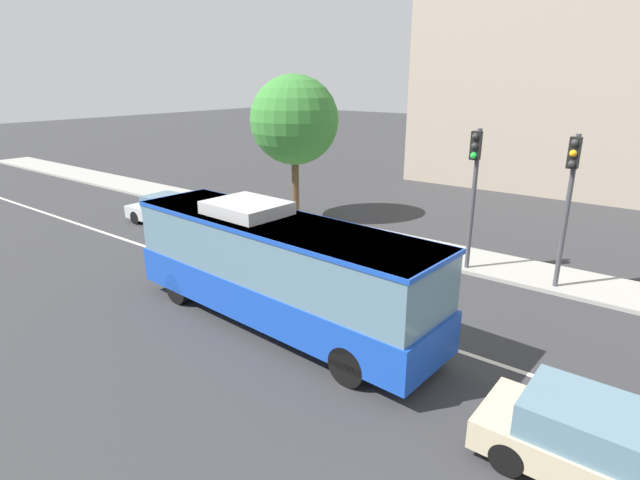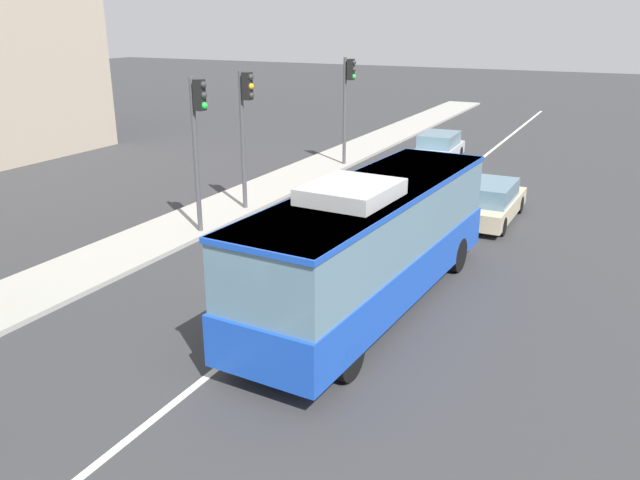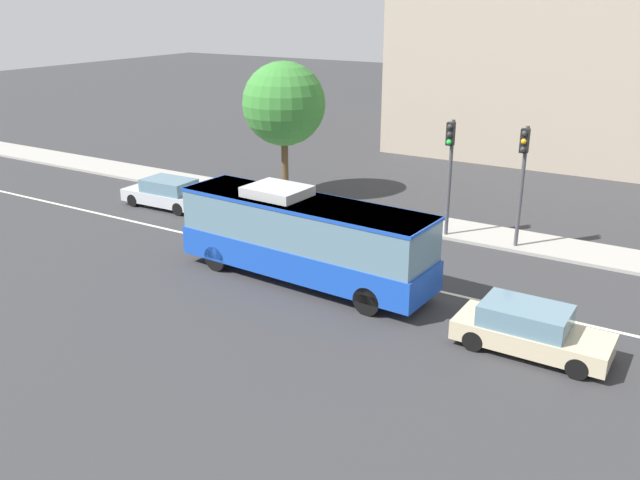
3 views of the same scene
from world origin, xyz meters
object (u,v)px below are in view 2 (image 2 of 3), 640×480
at_px(sedan_silver_ahead, 438,148).
at_px(traffic_light_mid_block, 198,129).
at_px(transit_bus, 372,239).
at_px(sedan_beige, 489,202).
at_px(traffic_light_near_corner, 348,93).
at_px(traffic_light_far_corner, 245,117).

height_order(sedan_silver_ahead, traffic_light_mid_block, traffic_light_mid_block).
xyz_separation_m(transit_bus, sedan_silver_ahead, (17.43, 3.49, -1.09)).
height_order(transit_bus, traffic_light_mid_block, traffic_light_mid_block).
bearing_deg(sedan_beige, transit_bus, 173.87).
distance_m(sedan_beige, sedan_silver_ahead, 9.91).
height_order(traffic_light_near_corner, traffic_light_far_corner, same).
bearing_deg(traffic_light_far_corner, sedan_beige, 18.07).
relative_size(transit_bus, sedan_beige, 2.24).
height_order(sedan_beige, traffic_light_mid_block, traffic_light_mid_block).
height_order(transit_bus, traffic_light_far_corner, traffic_light_far_corner).
bearing_deg(traffic_light_near_corner, traffic_light_mid_block, -93.96).
distance_m(sedan_silver_ahead, traffic_light_far_corner, 12.57).
bearing_deg(traffic_light_mid_block, traffic_light_far_corner, 89.79).
xyz_separation_m(transit_bus, sedan_beige, (8.61, -1.03, -1.09)).
bearing_deg(traffic_light_mid_block, sedan_silver_ahead, 72.60).
bearing_deg(traffic_light_far_corner, traffic_light_near_corner, 88.64).
relative_size(sedan_silver_ahead, traffic_light_mid_block, 0.88).
bearing_deg(transit_bus, traffic_light_near_corner, 29.64).
bearing_deg(traffic_light_far_corner, sedan_silver_ahead, 71.26).
bearing_deg(traffic_light_mid_block, traffic_light_near_corner, 86.81).
height_order(transit_bus, sedan_silver_ahead, transit_bus).
bearing_deg(sedan_silver_ahead, traffic_light_mid_block, -16.18).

